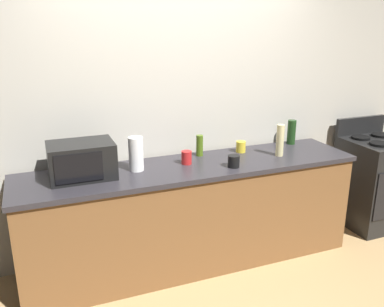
{
  "coord_description": "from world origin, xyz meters",
  "views": [
    {
      "loc": [
        -1.18,
        -2.58,
        2.02
      ],
      "look_at": [
        0.0,
        0.4,
        1.0
      ],
      "focal_mm": 38.73,
      "sensor_mm": 36.0,
      "label": 1
    }
  ],
  "objects": [
    {
      "name": "microwave",
      "position": [
        -0.87,
        0.45,
        1.04
      ],
      "size": [
        0.48,
        0.35,
        0.27
      ],
      "color": "black",
      "rests_on": "counter_run"
    },
    {
      "name": "ground_plane",
      "position": [
        0.0,
        0.0,
        0.0
      ],
      "size": [
        8.0,
        8.0,
        0.0
      ],
      "primitive_type": "plane",
      "color": "tan"
    },
    {
      "name": "bottle_wine",
      "position": [
        1.11,
        0.63,
        1.02
      ],
      "size": [
        0.08,
        0.08,
        0.23
      ],
      "primitive_type": "cylinder",
      "color": "#1E3F19",
      "rests_on": "counter_run"
    },
    {
      "name": "mug_red",
      "position": [
        -0.03,
        0.45,
        0.95
      ],
      "size": [
        0.08,
        0.08,
        0.11
      ],
      "primitive_type": "cylinder",
      "color": "red",
      "rests_on": "counter_run"
    },
    {
      "name": "bottle_olive_oil",
      "position": [
        0.15,
        0.61,
        0.99
      ],
      "size": [
        0.06,
        0.06,
        0.18
      ],
      "primitive_type": "cylinder",
      "color": "#4C6B19",
      "rests_on": "counter_run"
    },
    {
      "name": "mug_black",
      "position": [
        0.3,
        0.23,
        0.95
      ],
      "size": [
        0.1,
        0.1,
        0.1
      ],
      "primitive_type": "cylinder",
      "color": "black",
      "rests_on": "counter_run"
    },
    {
      "name": "paper_towel_roll",
      "position": [
        -0.45,
        0.45,
        1.04
      ],
      "size": [
        0.12,
        0.12,
        0.27
      ],
      "primitive_type": "cylinder",
      "color": "white",
      "rests_on": "counter_run"
    },
    {
      "name": "counter_run",
      "position": [
        0.0,
        0.4,
        0.45
      ],
      "size": [
        2.84,
        0.64,
        0.9
      ],
      "color": "brown",
      "rests_on": "ground_plane"
    },
    {
      "name": "bottle_hand_soap",
      "position": [
        0.8,
        0.35,
        1.04
      ],
      "size": [
        0.07,
        0.07,
        0.28
      ],
      "primitive_type": "cylinder",
      "color": "beige",
      "rests_on": "counter_run"
    },
    {
      "name": "back_wall",
      "position": [
        0.0,
        0.81,
        1.35
      ],
      "size": [
        6.4,
        0.1,
        2.7
      ],
      "primitive_type": "cube",
      "color": "beige",
      "rests_on": "ground_plane"
    },
    {
      "name": "mug_yellow",
      "position": [
        0.54,
        0.57,
        0.95
      ],
      "size": [
        0.09,
        0.09,
        0.1
      ],
      "primitive_type": "cylinder",
      "color": "yellow",
      "rests_on": "counter_run"
    },
    {
      "name": "stove_range",
      "position": [
        2.0,
        0.4,
        0.46
      ],
      "size": [
        0.6,
        0.61,
        1.08
      ],
      "color": "black",
      "rests_on": "ground_plane"
    }
  ]
}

